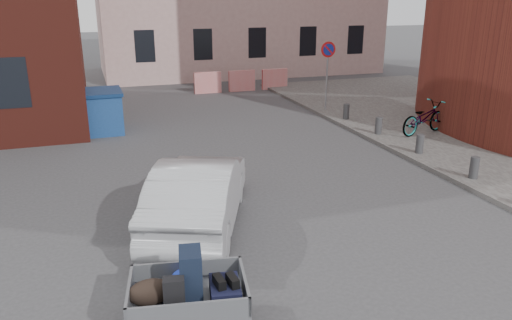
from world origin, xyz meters
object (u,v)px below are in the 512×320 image
object	(u,v)px
dumpster	(70,113)
bicycle	(424,118)
silver_car	(199,192)
trailer	(187,292)

from	to	relation	value
dumpster	bicycle	world-z (taller)	dumpster
dumpster	silver_car	world-z (taller)	silver_car
bicycle	dumpster	bearing A→B (deg)	53.78
dumpster	silver_car	size ratio (longest dim) A/B	0.79
dumpster	bicycle	distance (m)	11.68
trailer	dumpster	bearing A→B (deg)	108.02
dumpster	bicycle	bearing A→B (deg)	-21.09
silver_car	dumpster	bearing A→B (deg)	-50.78
trailer	bicycle	bearing A→B (deg)	48.33
silver_car	bicycle	distance (m)	9.38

